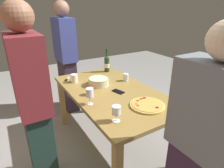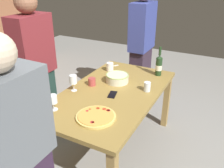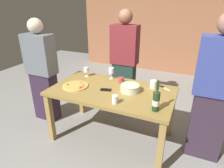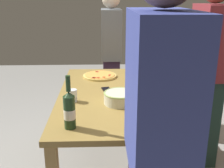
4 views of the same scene
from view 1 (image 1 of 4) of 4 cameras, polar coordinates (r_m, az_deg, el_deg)
The scene contains 15 objects.
ground_plane at distance 2.60m, azimuth -0.00°, elevation -17.21°, with size 8.00×8.00×0.00m, color gray.
dining_table at distance 2.24m, azimuth -0.00°, elevation -4.15°, with size 1.60×0.90×0.75m.
pizza at distance 1.89m, azimuth 10.58°, elevation -6.25°, with size 0.34×0.34×0.03m.
serving_bowl at distance 2.34m, azimuth -4.04°, elevation 0.84°, with size 0.25×0.25×0.09m.
wine_bottle at distance 2.80m, azimuth -1.56°, elevation 6.20°, with size 0.07×0.07×0.34m.
wine_glass_near_pizza at distance 1.86m, azimuth -6.72°, elevation -2.84°, with size 0.08×0.08×0.17m.
wine_glass_by_bottle at distance 1.60m, azimuth 1.31°, elevation -8.12°, with size 0.08×0.08×0.14m.
cup_amber at distance 2.09m, azimuth -6.46°, elevation -2.18°, with size 0.08×0.08×0.08m, color #A9413F.
cup_ceramic at distance 2.47m, azimuth -11.31°, elevation 1.71°, with size 0.09×0.09×0.10m, color white.
cup_spare at distance 2.47m, azimuth 4.18°, elevation 2.04°, with size 0.07×0.07×0.10m, color white.
cell_phone at distance 2.16m, azimuth 1.89°, elevation -2.28°, with size 0.07×0.14×0.01m, color black.
pizza_knife at distance 2.59m, azimuth -13.40°, elevation 1.44°, with size 0.15×0.11×0.02m.
person_host at distance 1.76m, azimuth -22.47°, elevation -6.23°, with size 0.44×0.24×1.71m.
person_guest_left at distance 3.13m, azimuth -13.69°, elevation 7.46°, with size 0.46×0.24×1.74m.
person_guest_right at distance 1.41m, azimuth 25.63°, elevation -17.32°, with size 0.45×0.24×1.61m.
Camera 1 is at (-1.72, 1.03, 1.66)m, focal length 30.39 mm.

